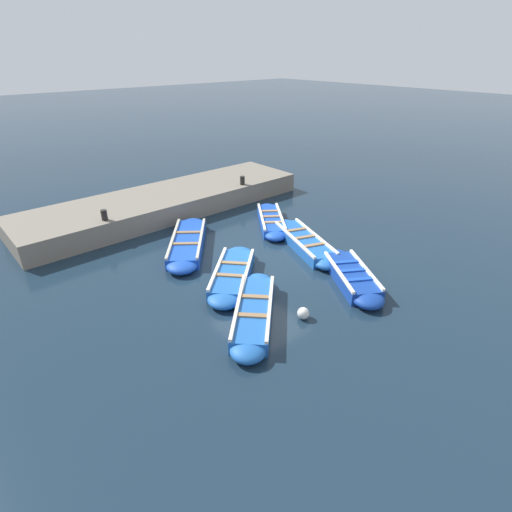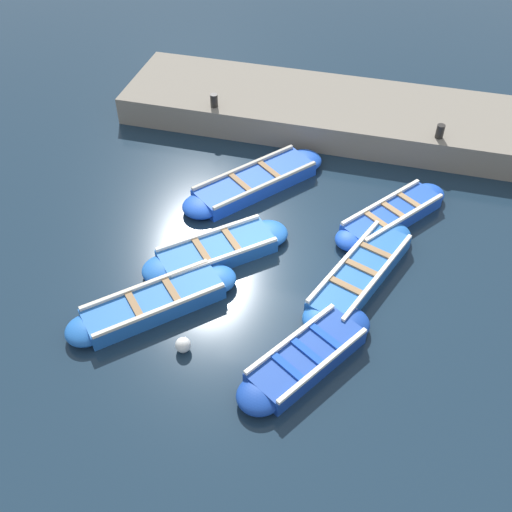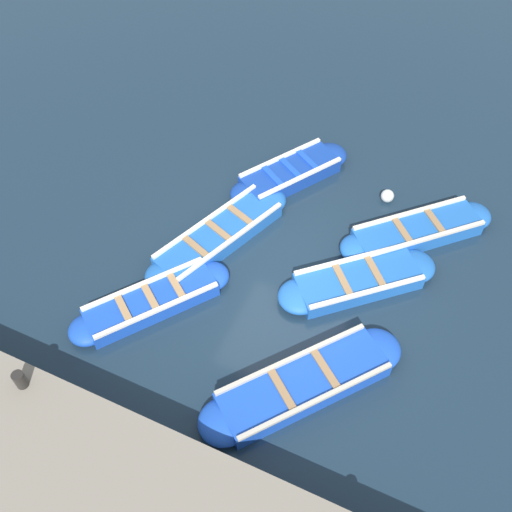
{
  "view_description": "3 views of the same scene",
  "coord_description": "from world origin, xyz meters",
  "px_view_note": "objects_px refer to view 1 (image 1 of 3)",
  "views": [
    {
      "loc": [
        -8.07,
        7.27,
        5.8
      ],
      "look_at": [
        -0.07,
        0.25,
        0.25
      ],
      "focal_mm": 28.0,
      "sensor_mm": 36.0,
      "label": 1
    },
    {
      "loc": [
        -9.15,
        -1.83,
        9.0
      ],
      "look_at": [
        -0.44,
        0.49,
        0.32
      ],
      "focal_mm": 42.0,
      "sensor_mm": 36.0,
      "label": 2
    },
    {
      "loc": [
        6.93,
        2.45,
        9.88
      ],
      "look_at": [
        0.08,
        -0.67,
        0.4
      ],
      "focal_mm": 42.0,
      "sensor_mm": 36.0,
      "label": 3
    }
  ],
  "objects_px": {
    "boat_outer_right": "(351,276)",
    "buoy_orange_near": "(303,313)",
    "bollard_mid_north": "(104,215)",
    "buoy_yellow_far": "(331,254)",
    "boat_mid_row": "(254,312)",
    "boat_stern_in": "(232,274)",
    "boat_bow_out": "(304,242)",
    "bollard_north": "(242,180)",
    "boat_near_quay": "(271,221)",
    "boat_broadside": "(188,243)"
  },
  "relations": [
    {
      "from": "boat_outer_right",
      "to": "buoy_orange_near",
      "type": "distance_m",
      "value": 2.28
    },
    {
      "from": "bollard_mid_north",
      "to": "buoy_yellow_far",
      "type": "bearing_deg",
      "value": -141.33
    },
    {
      "from": "boat_mid_row",
      "to": "boat_stern_in",
      "type": "bearing_deg",
      "value": -22.72
    },
    {
      "from": "boat_bow_out",
      "to": "bollard_north",
      "type": "relative_size",
      "value": 10.94
    },
    {
      "from": "boat_stern_in",
      "to": "buoy_yellow_far",
      "type": "distance_m",
      "value": 3.23
    },
    {
      "from": "boat_bow_out",
      "to": "boat_near_quay",
      "type": "distance_m",
      "value": 2.1
    },
    {
      "from": "boat_bow_out",
      "to": "boat_outer_right",
      "type": "relative_size",
      "value": 1.24
    },
    {
      "from": "boat_stern_in",
      "to": "buoy_orange_near",
      "type": "bearing_deg",
      "value": -176.66
    },
    {
      "from": "boat_broadside",
      "to": "boat_stern_in",
      "type": "xyz_separation_m",
      "value": [
        -2.56,
        0.16,
        -0.01
      ]
    },
    {
      "from": "boat_bow_out",
      "to": "boat_broadside",
      "type": "height_order",
      "value": "boat_broadside"
    },
    {
      "from": "boat_broadside",
      "to": "bollard_mid_north",
      "type": "distance_m",
      "value": 2.92
    },
    {
      "from": "bollard_north",
      "to": "boat_bow_out",
      "type": "bearing_deg",
      "value": 165.0
    },
    {
      "from": "boat_near_quay",
      "to": "bollard_north",
      "type": "xyz_separation_m",
      "value": [
        2.63,
        -0.81,
        0.77
      ]
    },
    {
      "from": "boat_bow_out",
      "to": "boat_broadside",
      "type": "distance_m",
      "value": 3.81
    },
    {
      "from": "boat_bow_out",
      "to": "boat_broadside",
      "type": "bearing_deg",
      "value": 49.78
    },
    {
      "from": "boat_broadside",
      "to": "bollard_mid_north",
      "type": "bearing_deg",
      "value": 37.81
    },
    {
      "from": "bollard_mid_north",
      "to": "buoy_orange_near",
      "type": "distance_m",
      "value": 7.58
    },
    {
      "from": "boat_bow_out",
      "to": "boat_near_quay",
      "type": "bearing_deg",
      "value": -12.2
    },
    {
      "from": "boat_broadside",
      "to": "buoy_yellow_far",
      "type": "xyz_separation_m",
      "value": [
        -3.57,
        -2.91,
        -0.03
      ]
    },
    {
      "from": "bollard_mid_north",
      "to": "buoy_orange_near",
      "type": "relative_size",
      "value": 1.18
    },
    {
      "from": "boat_mid_row",
      "to": "bollard_north",
      "type": "height_order",
      "value": "bollard_north"
    },
    {
      "from": "boat_bow_out",
      "to": "boat_stern_in",
      "type": "distance_m",
      "value": 3.07
    },
    {
      "from": "boat_mid_row",
      "to": "buoy_yellow_far",
      "type": "height_order",
      "value": "boat_mid_row"
    },
    {
      "from": "boat_outer_right",
      "to": "bollard_mid_north",
      "type": "xyz_separation_m",
      "value": [
        7.06,
        3.98,
        0.76
      ]
    },
    {
      "from": "bollard_mid_north",
      "to": "buoy_orange_near",
      "type": "bearing_deg",
      "value": -166.84
    },
    {
      "from": "boat_outer_right",
      "to": "buoy_yellow_far",
      "type": "height_order",
      "value": "boat_outer_right"
    },
    {
      "from": "boat_mid_row",
      "to": "boat_stern_in",
      "type": "xyz_separation_m",
      "value": [
        1.76,
        -0.74,
        -0.01
      ]
    },
    {
      "from": "boat_near_quay",
      "to": "buoy_yellow_far",
      "type": "relative_size",
      "value": 10.49
    },
    {
      "from": "boat_stern_in",
      "to": "bollard_north",
      "type": "distance_m",
      "value": 6.5
    },
    {
      "from": "boat_bow_out",
      "to": "bollard_north",
      "type": "bearing_deg",
      "value": -15.0
    },
    {
      "from": "boat_mid_row",
      "to": "boat_outer_right",
      "type": "relative_size",
      "value": 1.0
    },
    {
      "from": "boat_outer_right",
      "to": "boat_near_quay",
      "type": "xyz_separation_m",
      "value": [
        4.43,
        -1.1,
        -0.01
      ]
    },
    {
      "from": "boat_outer_right",
      "to": "buoy_yellow_far",
      "type": "xyz_separation_m",
      "value": [
        1.27,
        -0.66,
        -0.03
      ]
    },
    {
      "from": "boat_outer_right",
      "to": "boat_broadside",
      "type": "xyz_separation_m",
      "value": [
        4.84,
        2.26,
        -0.0
      ]
    },
    {
      "from": "boat_mid_row",
      "to": "buoy_yellow_far",
      "type": "relative_size",
      "value": 10.42
    },
    {
      "from": "boat_near_quay",
      "to": "boat_stern_in",
      "type": "height_order",
      "value": "boat_stern_in"
    },
    {
      "from": "boat_bow_out",
      "to": "buoy_orange_near",
      "type": "height_order",
      "value": "boat_bow_out"
    },
    {
      "from": "boat_mid_row",
      "to": "bollard_mid_north",
      "type": "xyz_separation_m",
      "value": [
        6.55,
        0.83,
        0.76
      ]
    },
    {
      "from": "boat_broadside",
      "to": "buoy_orange_near",
      "type": "distance_m",
      "value": 5.12
    },
    {
      "from": "buoy_orange_near",
      "to": "buoy_yellow_far",
      "type": "distance_m",
      "value": 3.31
    },
    {
      "from": "boat_mid_row",
      "to": "boat_near_quay",
      "type": "relative_size",
      "value": 0.99
    },
    {
      "from": "boat_outer_right",
      "to": "buoy_orange_near",
      "type": "xyz_separation_m",
      "value": [
        -0.28,
        2.27,
        -0.03
      ]
    },
    {
      "from": "boat_near_quay",
      "to": "boat_stern_in",
      "type": "relative_size",
      "value": 1.01
    },
    {
      "from": "boat_outer_right",
      "to": "bollard_north",
      "type": "height_order",
      "value": "bollard_north"
    },
    {
      "from": "boat_stern_in",
      "to": "bollard_north",
      "type": "bearing_deg",
      "value": -42.09
    },
    {
      "from": "bollard_mid_north",
      "to": "boat_outer_right",
      "type": "bearing_deg",
      "value": -150.58
    },
    {
      "from": "boat_broadside",
      "to": "bollard_north",
      "type": "xyz_separation_m",
      "value": [
        2.22,
        -4.17,
        0.76
      ]
    },
    {
      "from": "bollard_north",
      "to": "buoy_yellow_far",
      "type": "relative_size",
      "value": 1.18
    },
    {
      "from": "bollard_north",
      "to": "boat_stern_in",
      "type": "bearing_deg",
      "value": 137.91
    },
    {
      "from": "boat_broadside",
      "to": "boat_near_quay",
      "type": "relative_size",
      "value": 1.19
    }
  ]
}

